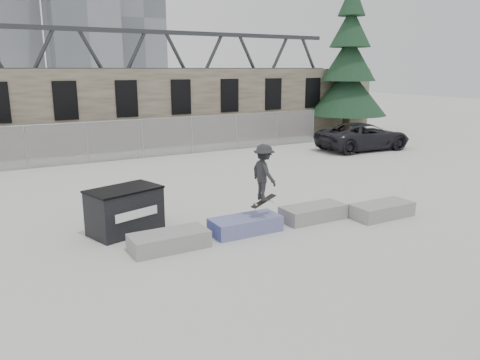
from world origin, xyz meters
name	(u,v)px	position (x,y,z in m)	size (l,w,h in m)	color
ground	(279,228)	(0.00, 0.00, 0.00)	(120.00, 120.00, 0.00)	#BBBBB6
stone_wall	(121,109)	(0.00, 16.24, 2.26)	(36.00, 2.58, 4.50)	#615A48
chainlink_fence	(142,138)	(0.00, 12.50, 1.04)	(22.06, 0.06, 2.02)	gray
planter_far_left	(169,240)	(-3.35, 0.04, 0.24)	(2.00, 0.90, 0.44)	gray
planter_center_left	(245,224)	(-1.02, 0.16, 0.24)	(2.00, 0.90, 0.44)	#333B99
planter_center_right	(313,212)	(1.36, 0.13, 0.24)	(2.00, 0.90, 0.44)	gray
planter_offset	(382,209)	(3.39, -0.70, 0.24)	(2.00, 0.90, 0.44)	gray
dumpster	(125,210)	(-3.97, 1.82, 0.65)	(2.21, 1.70, 1.28)	black
spruce_tree	(349,70)	(15.06, 14.04, 4.42)	(5.33, 5.33, 11.50)	#38281E
truss_bridge	(115,71)	(10.00, 55.00, 4.13)	(70.00, 3.00, 9.80)	#2D3033
suv	(363,136)	(11.75, 8.87, 0.77)	(2.55, 5.52, 1.54)	black
skateboarder	(264,173)	(-0.50, 0.04, 1.69)	(0.79, 1.03, 1.76)	#252527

